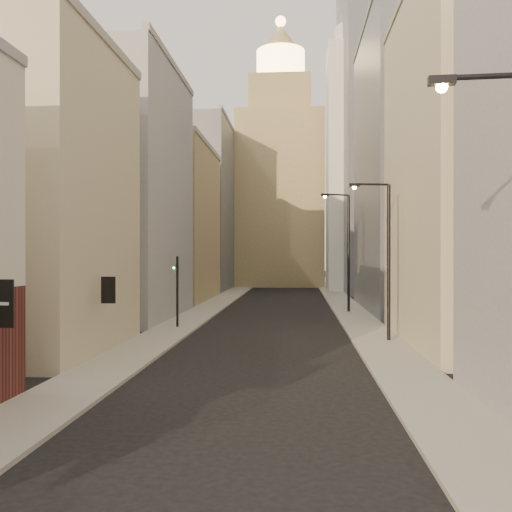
{
  "coord_description": "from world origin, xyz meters",
  "views": [
    {
      "loc": [
        1.87,
        -2.99,
        5.12
      ],
      "look_at": [
        -0.02,
        22.73,
        5.05
      ],
      "focal_mm": 40.0,
      "sensor_mm": 36.0,
      "label": 1
    }
  ],
  "objects": [
    {
      "name": "sidewalk_left",
      "position": [
        -6.5,
        55.0,
        0.07
      ],
      "size": [
        3.0,
        140.0,
        0.15
      ],
      "primitive_type": "cube",
      "color": "gray",
      "rests_on": "ground"
    },
    {
      "name": "sidewalk_right",
      "position": [
        6.5,
        55.0,
        0.07
      ],
      "size": [
        3.0,
        140.0,
        0.15
      ],
      "primitive_type": "cube",
      "color": "gray",
      "rests_on": "ground"
    },
    {
      "name": "left_bldg_beige",
      "position": [
        -12.0,
        26.0,
        8.0
      ],
      "size": [
        8.0,
        12.0,
        16.0
      ],
      "primitive_type": "cube",
      "color": "#C0B694",
      "rests_on": "ground"
    },
    {
      "name": "left_bldg_grey",
      "position": [
        -12.0,
        42.0,
        10.0
      ],
      "size": [
        8.0,
        16.0,
        20.0
      ],
      "primitive_type": "cube",
      "color": "gray",
      "rests_on": "ground"
    },
    {
      "name": "left_bldg_tan",
      "position": [
        -12.0,
        60.0,
        8.5
      ],
      "size": [
        8.0,
        18.0,
        17.0
      ],
      "primitive_type": "cube",
      "color": "#8B7D57",
      "rests_on": "ground"
    },
    {
      "name": "left_bldg_wingrid",
      "position": [
        -12.0,
        80.0,
        12.0
      ],
      "size": [
        8.0,
        20.0,
        24.0
      ],
      "primitive_type": "cube",
      "color": "gray",
      "rests_on": "ground"
    },
    {
      "name": "right_bldg_beige",
      "position": [
        12.0,
        30.0,
        10.0
      ],
      "size": [
        8.0,
        16.0,
        20.0
      ],
      "primitive_type": "cube",
      "color": "#C0B694",
      "rests_on": "ground"
    },
    {
      "name": "right_bldg_wingrid",
      "position": [
        12.0,
        50.0,
        13.0
      ],
      "size": [
        8.0,
        20.0,
        26.0
      ],
      "primitive_type": "cube",
      "color": "gray",
      "rests_on": "ground"
    },
    {
      "name": "highrise",
      "position": [
        18.0,
        78.0,
        25.66
      ],
      "size": [
        21.0,
        23.0,
        51.2
      ],
      "color": "gray",
      "rests_on": "ground"
    },
    {
      "name": "clock_tower",
      "position": [
        -1.0,
        92.0,
        17.63
      ],
      "size": [
        14.0,
        14.0,
        44.9
      ],
      "color": "#8B7D57",
      "rests_on": "ground"
    },
    {
      "name": "white_tower",
      "position": [
        10.0,
        78.0,
        18.61
      ],
      "size": [
        8.0,
        8.0,
        41.5
      ],
      "color": "silver",
      "rests_on": "ground"
    },
    {
      "name": "streetlamp_mid",
      "position": [
        6.91,
        30.54,
        5.28
      ],
      "size": [
        2.41,
        0.61,
        9.25
      ],
      "rotation": [
        0.0,
        0.0,
        0.17
      ],
      "color": "black",
      "rests_on": "ground"
    },
    {
      "name": "streetlamp_far",
      "position": [
        6.06,
        47.1,
        5.93
      ],
      "size": [
        2.56,
        1.27,
        10.38
      ],
      "rotation": [
        0.0,
        0.0,
        0.41
      ],
      "color": "black",
      "rests_on": "ground"
    },
    {
      "name": "traffic_light_left",
      "position": [
        -6.42,
        35.72,
        3.5
      ],
      "size": [
        0.58,
        0.51,
        5.0
      ],
      "rotation": [
        0.0,
        0.0,
        2.78
      ],
      "color": "black",
      "rests_on": "ground"
    }
  ]
}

